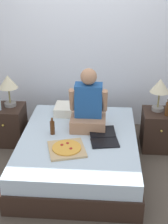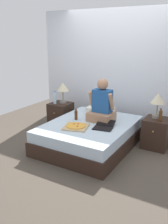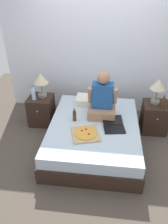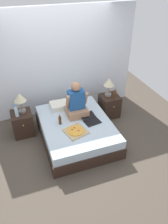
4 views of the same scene
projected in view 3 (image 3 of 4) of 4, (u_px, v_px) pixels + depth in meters
The scene contains 14 objects.
ground_plane at pixel (94, 144), 3.74m from camera, with size 5.75×5.75×0.00m, color #4C4238.
wall_back at pixel (101, 50), 4.15m from camera, with size 3.75×0.12×2.50m, color silver.
bed at pixel (94, 134), 3.62m from camera, with size 1.45×1.85×0.44m.
nightstand_left at pixel (41, 110), 4.17m from camera, with size 0.44×0.47×0.55m.
lamp_on_left_nightstand at pixel (41, 80), 3.89m from camera, with size 0.26×0.26×0.45m.
water_bottle at pixel (33, 94), 3.90m from camera, with size 0.07×0.07×0.28m.
nightstand_right at pixel (154, 117), 3.96m from camera, with size 0.44×0.47×0.55m.
lamp_on_right_nightstand at pixel (158, 86), 3.68m from camera, with size 0.26×0.26×0.45m.
beer_bottle at pixel (163, 103), 3.67m from camera, with size 0.06×0.06×0.23m.
pillow at pixel (90, 100), 4.02m from camera, with size 0.52×0.34×0.12m, color silver.
person_seated at pixel (102, 100), 3.55m from camera, with size 0.47×0.40×0.78m.
laptop at pixel (114, 126), 3.40m from camera, with size 0.38×0.46×0.07m.
pizza_box at pixel (85, 134), 3.24m from camera, with size 0.49×0.49×0.05m.
beer_bottle_on_bed at pixel (74, 116), 3.52m from camera, with size 0.06×0.06×0.22m.
Camera 3 is at (0.18, -2.86, 2.47)m, focal length 35.00 mm.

